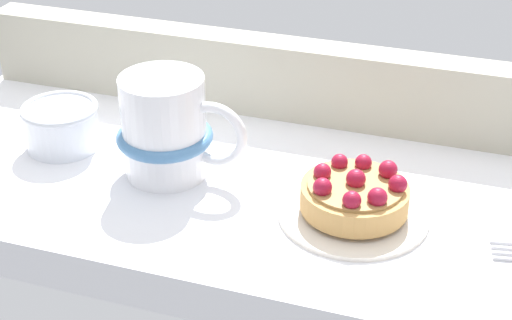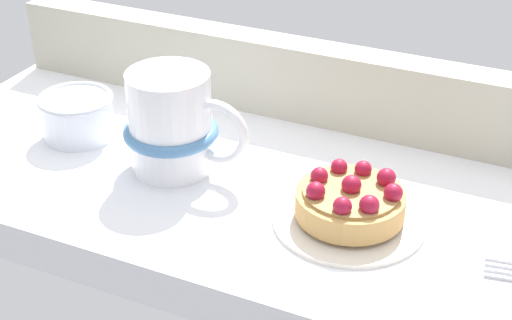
{
  "view_description": "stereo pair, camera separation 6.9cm",
  "coord_description": "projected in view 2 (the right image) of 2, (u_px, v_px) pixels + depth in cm",
  "views": [
    {
      "loc": [
        15.32,
        -58.8,
        38.82
      ],
      "look_at": [
        -3.14,
        -2.22,
        3.49
      ],
      "focal_mm": 54.4,
      "sensor_mm": 36.0,
      "label": 1
    },
    {
      "loc": [
        21.76,
        -56.28,
        38.82
      ],
      "look_at": [
        -3.14,
        -2.22,
        3.49
      ],
      "focal_mm": 54.4,
      "sensor_mm": 36.0,
      "label": 2
    }
  ],
  "objects": [
    {
      "name": "ground_plane",
      "position": [
        296.0,
        207.0,
        0.73
      ],
      "size": [
        80.53,
        31.66,
        4.07
      ],
      "primitive_type": "cube",
      "color": "white"
    },
    {
      "name": "window_rail_back",
      "position": [
        348.0,
        89.0,
        0.8
      ],
      "size": [
        78.92,
        3.87,
        8.28
      ],
      "primitive_type": "cube",
      "color": "#B2AD99",
      "rests_on": "ground_plane"
    },
    {
      "name": "dessert_plate",
      "position": [
        349.0,
        218.0,
        0.67
      ],
      "size": [
        13.25,
        13.25,
        0.86
      ],
      "color": "silver",
      "rests_on": "ground_plane"
    },
    {
      "name": "raspberry_tart",
      "position": [
        351.0,
        200.0,
        0.66
      ],
      "size": [
        9.39,
        9.39,
        3.83
      ],
      "color": "tan",
      "rests_on": "dessert_plate"
    },
    {
      "name": "coffee_mug",
      "position": [
        173.0,
        123.0,
        0.72
      ],
      "size": [
        12.64,
        9.05,
        9.86
      ],
      "color": "white",
      "rests_on": "ground_plane"
    },
    {
      "name": "sugar_bowl",
      "position": [
        76.0,
        116.0,
        0.79
      ],
      "size": [
        7.68,
        7.68,
        4.54
      ],
      "color": "silver",
      "rests_on": "ground_plane"
    }
  ]
}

